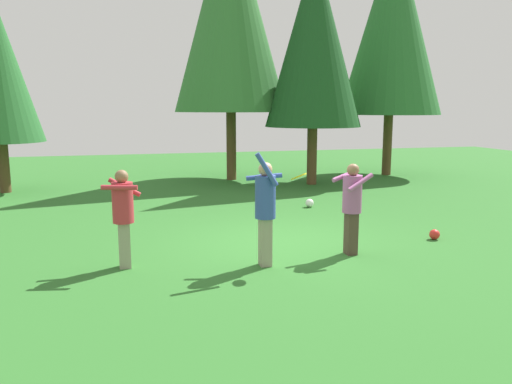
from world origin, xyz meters
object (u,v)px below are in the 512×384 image
Objects in this scene: person_catcher at (352,201)px; ball_white at (310,203)px; person_thrower at (265,204)px; tree_far_right at (393,23)px; frisbee at (299,176)px; ball_red at (435,234)px; person_bystander at (123,210)px; tree_right at (314,40)px; tree_center at (230,9)px.

person_catcher reaches higher than ball_white.
tree_far_right reaches higher than person_thrower.
frisbee is (-1.13, -0.34, 0.53)m from person_catcher.
frisbee is 1.67× the size of ball_white.
ball_red is at bearing -71.63° from ball_white.
person_catcher is 1.01× the size of person_bystander.
person_catcher is 9.23m from tree_right.
tree_center reaches higher than ball_white.
person_thrower is at bearing 170.28° from frisbee.
tree_center is (-0.10, 9.85, 5.02)m from person_catcher.
tree_right reaches higher than ball_white.
person_bystander is at bearing -128.69° from tree_right.
tree_right is 0.84× the size of tree_far_right.
ball_red is at bearing -113.61° from tree_far_right.
tree_right is at bearing 63.01° from person_bystander.
tree_right is at bearing 68.39° from ball_white.
person_thrower is at bearing -8.31° from person_catcher.
tree_far_right is (6.15, -0.25, -0.28)m from tree_center.
tree_far_right is at bearing 54.89° from person_bystander.
person_catcher is 7.95× the size of ball_red.
ball_white is at bearing 51.81° from person_bystander.
tree_right reaches higher than frisbee.
person_catcher reaches higher than person_bystander.
tree_far_right is (7.71, 9.85, 4.67)m from person_thrower.
ball_red is (2.06, 0.50, -0.87)m from person_catcher.
ball_red is at bearing 176.98° from person_catcher.
person_bystander is 0.17× the size of tree_center.
person_thrower is 5.21m from ball_white.
tree_far_right is at bearing 61.67° from person_thrower.
frisbee is 0.04× the size of tree_center.
tree_center is (3.83, 9.61, 5.03)m from person_bystander.
person_bystander is at bearing -177.55° from ball_red.
person_thrower is 13.36m from tree_far_right.
person_bystander is at bearing 177.56° from person_thrower.
tree_center reaches higher than person_catcher.
tree_center is (1.56, 10.10, 4.95)m from person_thrower.
person_catcher is at bearing 8.15° from person_bystander.
person_catcher is at bearing -106.13° from tree_right.
person_catcher reaches higher than ball_red.
person_catcher reaches higher than frisbee.
person_bystander is 0.21× the size of tree_right.
person_bystander reaches higher than ball_white.
tree_center reaches higher than tree_far_right.
tree_center is 6.16m from tree_far_right.
ball_red is 0.02× the size of tree_far_right.
person_thrower is 0.20× the size of tree_center.
frisbee is 3.58m from ball_red.
frisbee is at bearing -125.79° from tree_far_right.
person_thrower is at bearing -98.81° from tree_center.
ball_white is 0.03× the size of tree_right.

